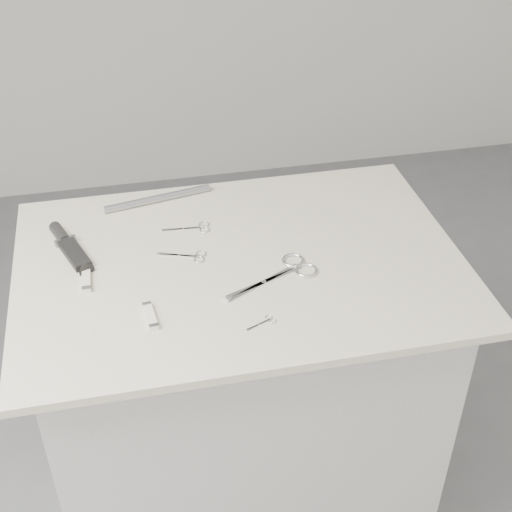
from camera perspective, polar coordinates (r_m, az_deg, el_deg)
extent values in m
cube|color=slate|center=(2.28, -0.97, -19.38)|extent=(4.00, 4.00, 0.01)
cube|color=beige|center=(1.92, -1.11, -11.68)|extent=(0.90, 0.60, 0.90)
cube|color=beige|center=(1.61, -1.30, -0.62)|extent=(1.00, 0.70, 0.02)
cube|color=silver|center=(1.54, 0.64, -2.13)|extent=(0.19, 0.11, 0.00)
cylinder|color=silver|center=(1.54, 0.64, -2.10)|extent=(0.01, 0.01, 0.01)
torus|color=silver|center=(1.60, 2.97, -0.35)|extent=(0.05, 0.05, 0.01)
torus|color=silver|center=(1.57, 4.03, -1.15)|extent=(0.05, 0.05, 0.01)
cube|color=silver|center=(1.71, -5.84, 2.17)|extent=(0.10, 0.02, 0.00)
cylinder|color=silver|center=(1.71, -5.84, 2.19)|extent=(0.01, 0.01, 0.00)
torus|color=silver|center=(1.72, -4.19, 2.53)|extent=(0.03, 0.03, 0.00)
torus|color=silver|center=(1.70, -4.13, 2.10)|extent=(0.03, 0.03, 0.00)
cube|color=silver|center=(1.63, -6.19, 0.05)|extent=(0.10, 0.05, 0.00)
cylinder|color=silver|center=(1.63, -6.19, 0.07)|extent=(0.01, 0.01, 0.00)
torus|color=silver|center=(1.63, -4.42, 0.18)|extent=(0.03, 0.03, 0.00)
torus|color=silver|center=(1.61, -4.57, -0.30)|extent=(0.03, 0.03, 0.00)
cube|color=silver|center=(1.43, 0.22, -5.52)|extent=(0.06, 0.03, 0.00)
cylinder|color=silver|center=(1.43, 0.22, -5.50)|extent=(0.00, 0.00, 0.00)
torus|color=silver|center=(1.45, 1.02, -4.92)|extent=(0.02, 0.02, 0.00)
torus|color=silver|center=(1.44, 1.35, -5.22)|extent=(0.02, 0.02, 0.00)
cube|color=black|center=(1.66, -14.31, 0.13)|extent=(0.07, 0.12, 0.01)
cube|color=#94969C|center=(1.71, -15.01, 1.15)|extent=(0.04, 0.02, 0.02)
cylinder|color=black|center=(1.74, -15.42, 1.71)|extent=(0.05, 0.08, 0.02)
cube|color=#EDE5CF|center=(1.59, -13.43, -1.59)|extent=(0.02, 0.10, 0.01)
cube|color=silver|center=(1.63, -13.45, -0.61)|extent=(0.02, 0.01, 0.01)
cube|color=silver|center=(1.55, -13.41, -2.59)|extent=(0.02, 0.01, 0.01)
cube|color=#EDE5CF|center=(1.46, -8.45, -4.78)|extent=(0.03, 0.08, 0.01)
cube|color=silver|center=(1.49, -8.72, -3.92)|extent=(0.02, 0.01, 0.01)
cube|color=silver|center=(1.44, -8.17, -5.65)|extent=(0.02, 0.01, 0.01)
cylinder|color=#94969C|center=(1.82, -7.85, 4.58)|extent=(0.27, 0.07, 0.02)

